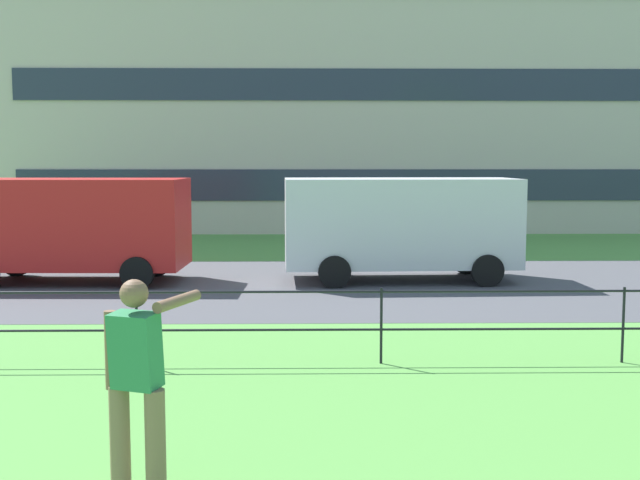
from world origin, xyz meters
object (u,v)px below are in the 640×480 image
(person_thrower, at_px, (137,380))
(apartment_building_background, at_px, (336,48))
(panel_van_right, at_px, (401,223))
(panel_van_far_right, at_px, (69,224))

(person_thrower, xyz_separation_m, apartment_building_background, (2.53, 27.03, 6.26))
(person_thrower, bearing_deg, panel_van_right, 73.23)
(person_thrower, distance_m, apartment_building_background, 27.86)
(apartment_building_background, bearing_deg, panel_van_right, -86.98)
(apartment_building_background, bearing_deg, person_thrower, -95.36)
(panel_van_far_right, bearing_deg, apartment_building_background, 68.36)
(person_thrower, xyz_separation_m, panel_van_far_right, (-3.81, 11.04, 0.33))
(panel_van_right, bearing_deg, person_thrower, -106.77)
(panel_van_far_right, bearing_deg, person_thrower, -70.98)
(person_thrower, bearing_deg, apartment_building_background, 84.64)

